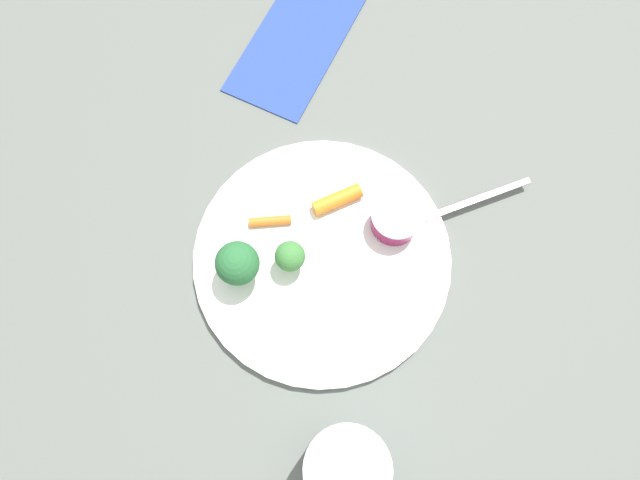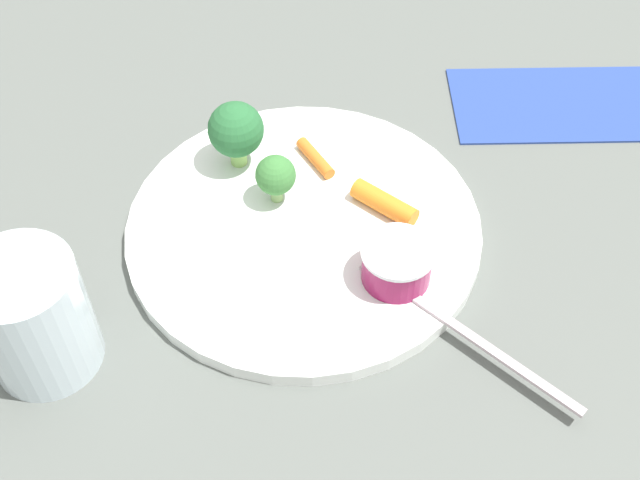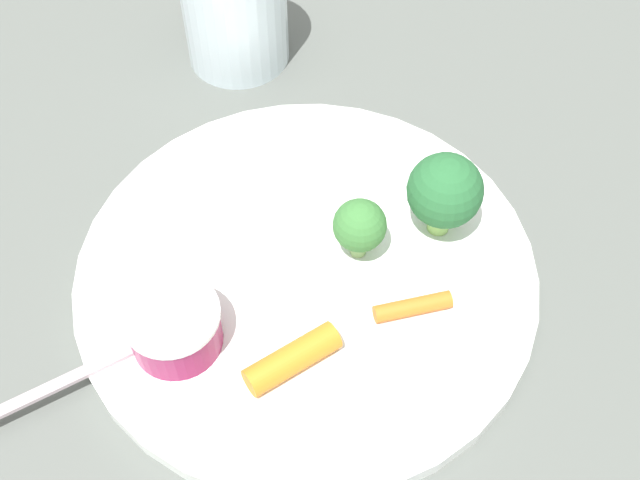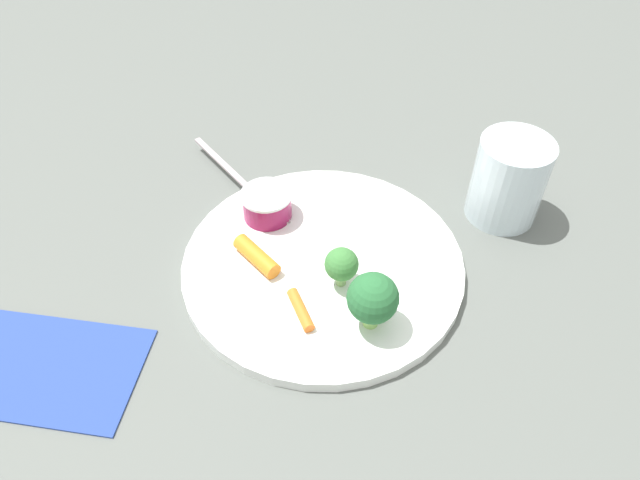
{
  "view_description": "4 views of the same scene",
  "coord_description": "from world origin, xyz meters",
  "px_view_note": "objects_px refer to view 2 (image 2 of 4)",
  "views": [
    {
      "loc": [
        -0.12,
        -0.12,
        0.6
      ],
      "look_at": [
        0.01,
        0.01,
        0.03
      ],
      "focal_mm": 32.67,
      "sensor_mm": 36.0,
      "label": 1
    },
    {
      "loc": [
        0.15,
        -0.39,
        0.48
      ],
      "look_at": [
        0.02,
        -0.02,
        0.02
      ],
      "focal_mm": 45.88,
      "sensor_mm": 36.0,
      "label": 2
    },
    {
      "loc": [
        0.2,
        0.17,
        0.41
      ],
      "look_at": [
        -0.02,
        -0.0,
        0.02
      ],
      "focal_mm": 44.91,
      "sensor_mm": 36.0,
      "label": 3
    },
    {
      "loc": [
        -0.18,
        0.33,
        0.44
      ],
      "look_at": [
        0.01,
        -0.01,
        0.02
      ],
      "focal_mm": 32.93,
      "sensor_mm": 36.0,
      "label": 4
    }
  ],
  "objects_px": {
    "fork": "(462,330)",
    "napkin": "(560,103)",
    "broccoli_floret_0": "(276,176)",
    "sauce_cup": "(397,264)",
    "drinking_glass": "(33,317)",
    "plate": "(304,228)",
    "carrot_stick_0": "(384,203)",
    "broccoli_floret_1": "(236,130)",
    "carrot_stick_1": "(315,158)"
  },
  "relations": [
    {
      "from": "broccoli_floret_0",
      "to": "broccoli_floret_1",
      "type": "bearing_deg",
      "value": 147.49
    },
    {
      "from": "sauce_cup",
      "to": "broccoli_floret_0",
      "type": "height_order",
      "value": "broccoli_floret_0"
    },
    {
      "from": "broccoli_floret_0",
      "to": "napkin",
      "type": "bearing_deg",
      "value": 46.32
    },
    {
      "from": "fork",
      "to": "sauce_cup",
      "type": "bearing_deg",
      "value": 151.41
    },
    {
      "from": "broccoli_floret_0",
      "to": "drinking_glass",
      "type": "height_order",
      "value": "drinking_glass"
    },
    {
      "from": "sauce_cup",
      "to": "broccoli_floret_1",
      "type": "height_order",
      "value": "broccoli_floret_1"
    },
    {
      "from": "fork",
      "to": "drinking_glass",
      "type": "bearing_deg",
      "value": -158.36
    },
    {
      "from": "napkin",
      "to": "drinking_glass",
      "type": "bearing_deg",
      "value": -127.35
    },
    {
      "from": "sauce_cup",
      "to": "fork",
      "type": "distance_m",
      "value": 0.07
    },
    {
      "from": "broccoli_floret_1",
      "to": "carrot_stick_0",
      "type": "height_order",
      "value": "broccoli_floret_1"
    },
    {
      "from": "plate",
      "to": "broccoli_floret_1",
      "type": "distance_m",
      "value": 0.1
    },
    {
      "from": "plate",
      "to": "broccoli_floret_1",
      "type": "relative_size",
      "value": 4.7
    },
    {
      "from": "fork",
      "to": "napkin",
      "type": "bearing_deg",
      "value": 84.28
    },
    {
      "from": "sauce_cup",
      "to": "broccoli_floret_0",
      "type": "distance_m",
      "value": 0.12
    },
    {
      "from": "plate",
      "to": "broccoli_floret_1",
      "type": "bearing_deg",
      "value": 148.16
    },
    {
      "from": "broccoli_floret_0",
      "to": "napkin",
      "type": "height_order",
      "value": "broccoli_floret_0"
    },
    {
      "from": "sauce_cup",
      "to": "broccoli_floret_0",
      "type": "bearing_deg",
      "value": 158.08
    },
    {
      "from": "fork",
      "to": "drinking_glass",
      "type": "xyz_separation_m",
      "value": [
        -0.26,
        -0.11,
        0.03
      ]
    },
    {
      "from": "plate",
      "to": "broccoli_floret_1",
      "type": "height_order",
      "value": "broccoli_floret_1"
    },
    {
      "from": "napkin",
      "to": "plate",
      "type": "bearing_deg",
      "value": -126.91
    },
    {
      "from": "broccoli_floret_0",
      "to": "napkin",
      "type": "distance_m",
      "value": 0.28
    },
    {
      "from": "sauce_cup",
      "to": "broccoli_floret_0",
      "type": "relative_size",
      "value": 1.25
    },
    {
      "from": "broccoli_floret_0",
      "to": "fork",
      "type": "relative_size",
      "value": 0.24
    },
    {
      "from": "carrot_stick_1",
      "to": "napkin",
      "type": "height_order",
      "value": "carrot_stick_1"
    },
    {
      "from": "napkin",
      "to": "sauce_cup",
      "type": "bearing_deg",
      "value": -108.88
    },
    {
      "from": "plate",
      "to": "carrot_stick_0",
      "type": "distance_m",
      "value": 0.07
    },
    {
      "from": "broccoli_floret_1",
      "to": "fork",
      "type": "bearing_deg",
      "value": -26.12
    },
    {
      "from": "drinking_glass",
      "to": "napkin",
      "type": "relative_size",
      "value": 0.47
    },
    {
      "from": "broccoli_floret_1",
      "to": "napkin",
      "type": "xyz_separation_m",
      "value": [
        0.24,
        0.18,
        -0.04
      ]
    },
    {
      "from": "carrot_stick_1",
      "to": "drinking_glass",
      "type": "height_order",
      "value": "drinking_glass"
    },
    {
      "from": "fork",
      "to": "plate",
      "type": "bearing_deg",
      "value": 157.17
    },
    {
      "from": "broccoli_floret_1",
      "to": "plate",
      "type": "bearing_deg",
      "value": -31.84
    },
    {
      "from": "sauce_cup",
      "to": "carrot_stick_0",
      "type": "bearing_deg",
      "value": 113.8
    },
    {
      "from": "broccoli_floret_0",
      "to": "fork",
      "type": "bearing_deg",
      "value": -24.28
    },
    {
      "from": "broccoli_floret_1",
      "to": "fork",
      "type": "height_order",
      "value": "broccoli_floret_1"
    },
    {
      "from": "plate",
      "to": "carrot_stick_1",
      "type": "height_order",
      "value": "carrot_stick_1"
    },
    {
      "from": "carrot_stick_0",
      "to": "fork",
      "type": "relative_size",
      "value": 0.32
    },
    {
      "from": "broccoli_floret_0",
      "to": "carrot_stick_1",
      "type": "height_order",
      "value": "broccoli_floret_0"
    },
    {
      "from": "plate",
      "to": "fork",
      "type": "bearing_deg",
      "value": -22.83
    },
    {
      "from": "carrot_stick_0",
      "to": "napkin",
      "type": "relative_size",
      "value": 0.28
    },
    {
      "from": "plate",
      "to": "sauce_cup",
      "type": "bearing_deg",
      "value": -18.47
    },
    {
      "from": "plate",
      "to": "carrot_stick_1",
      "type": "distance_m",
      "value": 0.07
    },
    {
      "from": "fork",
      "to": "napkin",
      "type": "xyz_separation_m",
      "value": [
        0.03,
        0.28,
        -0.01
      ]
    },
    {
      "from": "broccoli_floret_0",
      "to": "fork",
      "type": "height_order",
      "value": "broccoli_floret_0"
    },
    {
      "from": "drinking_glass",
      "to": "napkin",
      "type": "height_order",
      "value": "drinking_glass"
    },
    {
      "from": "broccoli_floret_0",
      "to": "carrot_stick_1",
      "type": "distance_m",
      "value": 0.05
    },
    {
      "from": "carrot_stick_0",
      "to": "broccoli_floret_1",
      "type": "bearing_deg",
      "value": 174.56
    },
    {
      "from": "napkin",
      "to": "carrot_stick_0",
      "type": "bearing_deg",
      "value": -120.71
    },
    {
      "from": "carrot_stick_0",
      "to": "carrot_stick_1",
      "type": "distance_m",
      "value": 0.08
    },
    {
      "from": "sauce_cup",
      "to": "carrot_stick_1",
      "type": "bearing_deg",
      "value": 135.57
    }
  ]
}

